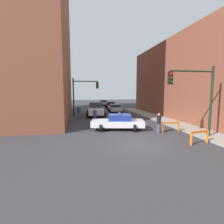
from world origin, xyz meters
name	(u,v)px	position (x,y,z in m)	size (l,w,h in m)	color
ground_plane	(139,144)	(0.00, 0.00, 0.00)	(120.00, 120.00, 0.00)	#38383D
sidewalk_right	(219,139)	(6.20, 0.00, 0.06)	(2.40, 44.00, 0.12)	#9E998E
building_corner_left	(9,37)	(-12.00, 14.00, 10.18)	(14.00, 20.00, 20.36)	brown
building_right	(221,78)	(13.40, 8.00, 5.04)	(12.00, 28.00, 10.08)	brown
traffic_light_near	(198,91)	(4.73, 0.71, 3.53)	(3.64, 0.35, 5.20)	black
traffic_light_far	(82,92)	(-3.30, 13.22, 3.40)	(3.44, 0.35, 5.20)	black
police_car	(118,122)	(-0.32, 4.61, 0.72)	(4.98, 2.97, 1.52)	white
white_truck	(96,109)	(-1.33, 14.11, 0.91)	(2.94, 5.55, 1.90)	silver
parked_car_near	(115,108)	(2.27, 17.96, 0.67)	(2.46, 4.41, 1.31)	silver
parked_car_mid	(111,105)	(2.94, 25.40, 0.67)	(2.45, 4.40, 1.31)	maroon
parked_car_far	(103,103)	(2.31, 32.13, 0.67)	(2.39, 4.37, 1.31)	silver
pedestrian_crossing	(95,116)	(-2.11, 7.73, 0.86)	(0.40, 0.40, 1.66)	#474C66
pedestrian_corner	(79,112)	(-3.77, 11.88, 0.86)	(0.36, 0.36, 1.66)	#474C66
pedestrian_sidewalk	(159,123)	(2.77, 2.78, 0.86)	(0.51, 0.51, 1.66)	#474C66
barrier_back	(200,135)	(3.99, -0.67, 0.62)	(1.58, 0.44, 0.90)	orange
barrier_corner	(171,125)	(3.86, 2.74, 0.62)	(1.60, 0.24, 0.90)	orange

